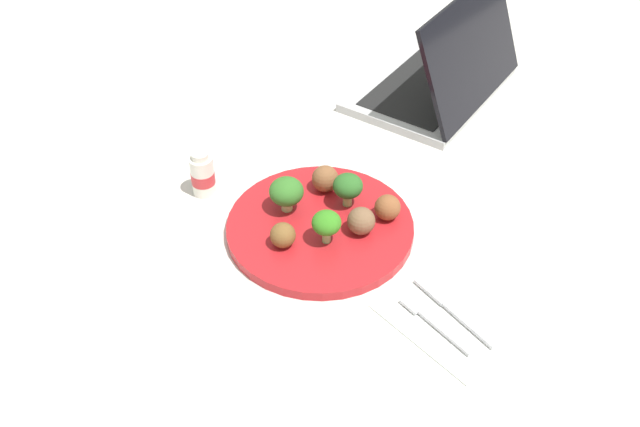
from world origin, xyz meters
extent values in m
plane|color=silver|center=(0.00, 0.00, 0.00)|extent=(4.00, 4.00, 0.00)
cylinder|color=red|center=(0.00, 0.00, 0.01)|extent=(0.28, 0.28, 0.02)
cylinder|color=#94BB71|center=(-0.03, 0.02, 0.03)|extent=(0.01, 0.01, 0.02)
ellipsoid|color=#36831F|center=(-0.03, 0.02, 0.05)|extent=(0.04, 0.04, 0.03)
cylinder|color=#A6BF77|center=(0.06, 0.01, 0.02)|extent=(0.02, 0.02, 0.02)
ellipsoid|color=#357028|center=(0.06, 0.01, 0.05)|extent=(0.05, 0.05, 0.04)
cylinder|color=#92BC6C|center=(0.00, -0.06, 0.03)|extent=(0.01, 0.01, 0.02)
ellipsoid|color=#2C6325|center=(0.00, -0.06, 0.05)|extent=(0.05, 0.05, 0.04)
sphere|color=brown|center=(-0.06, -0.08, 0.04)|extent=(0.04, 0.04, 0.04)
sphere|color=brown|center=(-0.06, -0.03, 0.04)|extent=(0.04, 0.04, 0.04)
sphere|color=brown|center=(0.05, -0.06, 0.04)|extent=(0.04, 0.04, 0.04)
sphere|color=brown|center=(0.01, 0.07, 0.03)|extent=(0.04, 0.04, 0.04)
cube|color=white|center=(-0.24, 0.01, 0.00)|extent=(0.18, 0.14, 0.01)
cube|color=silver|center=(-0.25, 0.03, 0.01)|extent=(0.09, 0.02, 0.01)
cube|color=silver|center=(-0.19, 0.02, 0.01)|extent=(0.03, 0.03, 0.01)
cube|color=silver|center=(-0.27, 0.00, 0.01)|extent=(0.09, 0.03, 0.01)
cube|color=silver|center=(-0.20, -0.01, 0.01)|extent=(0.06, 0.03, 0.01)
cylinder|color=white|center=(0.20, 0.06, 0.03)|extent=(0.04, 0.04, 0.07)
cylinder|color=red|center=(0.20, 0.06, 0.03)|extent=(0.04, 0.04, 0.02)
cylinder|color=silver|center=(0.20, 0.06, 0.07)|extent=(0.03, 0.03, 0.01)
cube|color=#BABABA|center=(0.12, -0.43, 0.01)|extent=(0.27, 0.35, 0.02)
cube|color=black|center=(0.12, -0.43, 0.02)|extent=(0.20, 0.30, 0.00)
cube|color=black|center=(0.05, -0.45, 0.11)|extent=(0.13, 0.32, 0.19)
camera|label=1|loc=(-0.54, 0.57, 0.73)|focal=39.99mm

